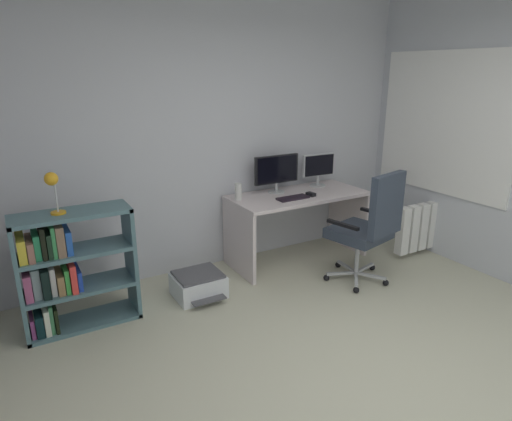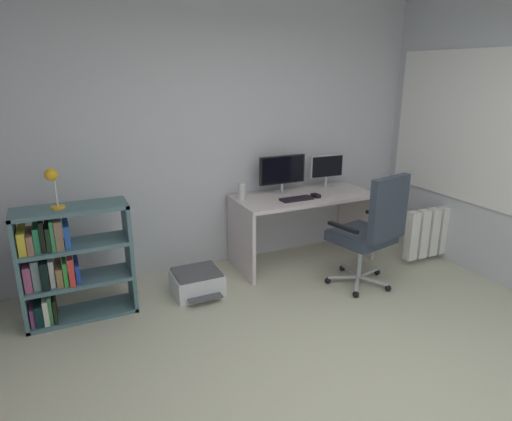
% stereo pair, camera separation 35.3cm
% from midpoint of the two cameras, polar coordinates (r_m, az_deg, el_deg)
% --- Properties ---
extents(ground_plane, '(4.49, 4.85, 0.02)m').
position_cam_midpoint_polar(ground_plane, '(3.15, 12.47, -22.50)').
color(ground_plane, beige).
rests_on(ground_plane, ground).
extents(wall_back, '(4.49, 0.10, 2.79)m').
position_cam_midpoint_polar(wall_back, '(4.57, -7.79, 9.83)').
color(wall_back, silver).
rests_on(wall_back, ground).
extents(window_pane, '(0.01, 1.56, 1.41)m').
position_cam_midpoint_polar(window_pane, '(5.12, 21.21, 10.36)').
color(window_pane, white).
extents(window_frame, '(0.02, 1.64, 1.49)m').
position_cam_midpoint_polar(window_frame, '(5.12, 21.16, 10.35)').
color(window_frame, white).
extents(desk, '(1.47, 0.68, 0.75)m').
position_cam_midpoint_polar(desk, '(4.76, 3.25, -0.16)').
color(desk, silver).
rests_on(desk, ground).
extents(monitor_main, '(0.52, 0.18, 0.40)m').
position_cam_midpoint_polar(monitor_main, '(4.70, 0.52, 5.10)').
color(monitor_main, '#B2B5B7').
rests_on(monitor_main, desk).
extents(monitor_secondary, '(0.40, 0.18, 0.36)m').
position_cam_midpoint_polar(monitor_secondary, '(5.00, 6.02, 5.54)').
color(monitor_secondary, '#B2B5B7').
rests_on(monitor_secondary, desk).
extents(keyboard, '(0.34, 0.14, 0.02)m').
position_cam_midpoint_polar(keyboard, '(4.51, 2.54, 1.60)').
color(keyboard, black).
rests_on(keyboard, desk).
extents(computer_mouse, '(0.07, 0.11, 0.03)m').
position_cam_midpoint_polar(computer_mouse, '(4.63, 4.90, 2.07)').
color(computer_mouse, black).
rests_on(computer_mouse, desk).
extents(desktop_speaker, '(0.07, 0.07, 0.17)m').
position_cam_midpoint_polar(desktop_speaker, '(4.47, -4.55, 2.40)').
color(desktop_speaker, silver).
rests_on(desktop_speaker, desk).
extents(office_chair, '(0.65, 0.68, 1.12)m').
position_cam_midpoint_polar(office_chair, '(4.28, 12.10, -1.81)').
color(office_chair, '#B7BABC').
rests_on(office_chair, ground).
extents(bookshelf, '(0.88, 0.34, 0.97)m').
position_cam_midpoint_polar(bookshelf, '(3.89, -25.87, -7.06)').
color(bookshelf, slate).
rests_on(bookshelf, ground).
extents(desk_lamp, '(0.12, 0.11, 0.32)m').
position_cam_midpoint_polar(desk_lamp, '(3.68, -27.24, 2.91)').
color(desk_lamp, gold).
rests_on(desk_lamp, bookshelf).
extents(printer, '(0.44, 0.47, 0.22)m').
position_cam_midpoint_polar(printer, '(4.20, -9.84, -9.41)').
color(printer, silver).
rests_on(printer, ground).
extents(radiator, '(0.84, 0.10, 0.53)m').
position_cam_midpoint_polar(radiator, '(5.29, 19.22, -1.87)').
color(radiator, white).
rests_on(radiator, ground).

